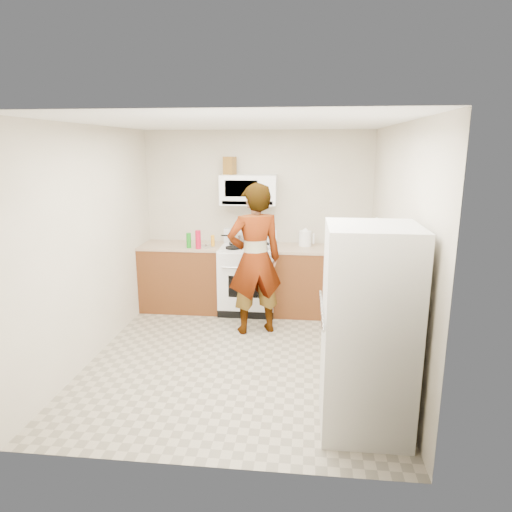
# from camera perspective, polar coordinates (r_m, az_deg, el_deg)

# --- Properties ---
(floor) EXTENTS (3.60, 3.60, 0.00)m
(floor) POSITION_cam_1_polar(r_m,az_deg,el_deg) (5.19, -1.98, -12.48)
(floor) COLOR gray
(floor) RESTS_ON ground
(back_wall) EXTENTS (3.20, 0.02, 2.50)m
(back_wall) POSITION_cam_1_polar(r_m,az_deg,el_deg) (6.52, 0.19, 4.49)
(back_wall) COLOR beige
(back_wall) RESTS_ON floor
(right_wall) EXTENTS (0.02, 3.60, 2.50)m
(right_wall) POSITION_cam_1_polar(r_m,az_deg,el_deg) (4.81, 16.98, 0.64)
(right_wall) COLOR beige
(right_wall) RESTS_ON floor
(cabinet_left) EXTENTS (1.12, 0.62, 0.90)m
(cabinet_left) POSITION_cam_1_polar(r_m,az_deg,el_deg) (6.60, -9.13, -2.70)
(cabinet_left) COLOR brown
(cabinet_left) RESTS_ON floor
(counter_left) EXTENTS (1.14, 0.64, 0.03)m
(counter_left) POSITION_cam_1_polar(r_m,az_deg,el_deg) (6.49, -9.28, 1.27)
(counter_left) COLOR tan
(counter_left) RESTS_ON cabinet_left
(cabinet_right) EXTENTS (0.80, 0.62, 0.90)m
(cabinet_right) POSITION_cam_1_polar(r_m,az_deg,el_deg) (6.37, 6.00, -3.19)
(cabinet_right) COLOR brown
(cabinet_right) RESTS_ON floor
(counter_right) EXTENTS (0.82, 0.64, 0.03)m
(counter_right) POSITION_cam_1_polar(r_m,az_deg,el_deg) (6.25, 6.10, 0.92)
(counter_right) COLOR tan
(counter_right) RESTS_ON cabinet_right
(gas_range) EXTENTS (0.76, 0.65, 1.13)m
(gas_range) POSITION_cam_1_polar(r_m,az_deg,el_deg) (6.40, -1.00, -2.70)
(gas_range) COLOR white
(gas_range) RESTS_ON floor
(microwave) EXTENTS (0.76, 0.38, 0.40)m
(microwave) POSITION_cam_1_polar(r_m,az_deg,el_deg) (6.30, -0.90, 8.30)
(microwave) COLOR white
(microwave) RESTS_ON back_wall
(person) EXTENTS (0.80, 0.66, 1.86)m
(person) POSITION_cam_1_polar(r_m,az_deg,el_deg) (5.56, -0.15, -0.45)
(person) COLOR tan
(person) RESTS_ON floor
(fridge) EXTENTS (0.70, 0.70, 1.70)m
(fridge) POSITION_cam_1_polar(r_m,az_deg,el_deg) (3.77, 13.83, -9.09)
(fridge) COLOR silver
(fridge) RESTS_ON floor
(kettle) EXTENTS (0.21, 0.21, 0.21)m
(kettle) POSITION_cam_1_polar(r_m,az_deg,el_deg) (6.33, 6.17, 2.20)
(kettle) COLOR white
(kettle) RESTS_ON counter_right
(jug) EXTENTS (0.18, 0.18, 0.24)m
(jug) POSITION_cam_1_polar(r_m,az_deg,el_deg) (6.35, -3.30, 11.21)
(jug) COLOR brown
(jug) RESTS_ON microwave
(saucepan) EXTENTS (0.27, 0.27, 0.12)m
(saucepan) POSITION_cam_1_polar(r_m,az_deg,el_deg) (6.41, -2.25, 2.19)
(saucepan) COLOR #ACABB0
(saucepan) RESTS_ON gas_range
(tray) EXTENTS (0.28, 0.21, 0.05)m
(tray) POSITION_cam_1_polar(r_m,az_deg,el_deg) (6.11, 0.43, 1.06)
(tray) COLOR silver
(tray) RESTS_ON gas_range
(bottle_spray) EXTENTS (0.08, 0.08, 0.25)m
(bottle_spray) POSITION_cam_1_polar(r_m,az_deg,el_deg) (6.16, -7.25, 2.05)
(bottle_spray) COLOR #B60D2D
(bottle_spray) RESTS_ON counter_left
(bottle_hot_sauce) EXTENTS (0.07, 0.07, 0.16)m
(bottle_hot_sauce) POSITION_cam_1_polar(r_m,az_deg,el_deg) (6.28, -5.43, 1.90)
(bottle_hot_sauce) COLOR orange
(bottle_hot_sauce) RESTS_ON counter_left
(bottle_green_cap) EXTENTS (0.07, 0.07, 0.20)m
(bottle_green_cap) POSITION_cam_1_polar(r_m,az_deg,el_deg) (6.24, -8.41, 1.94)
(bottle_green_cap) COLOR #167B17
(bottle_green_cap) RESTS_ON counter_left
(pot_lid) EXTENTS (0.29, 0.29, 0.01)m
(pot_lid) POSITION_cam_1_polar(r_m,az_deg,el_deg) (6.29, -6.26, 1.21)
(pot_lid) COLOR white
(pot_lid) RESTS_ON counter_left
(broom) EXTENTS (0.16, 0.30, 1.43)m
(broom) POSITION_cam_1_polar(r_m,az_deg,el_deg) (6.02, 14.80, -1.88)
(broom) COLOR silver
(broom) RESTS_ON floor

